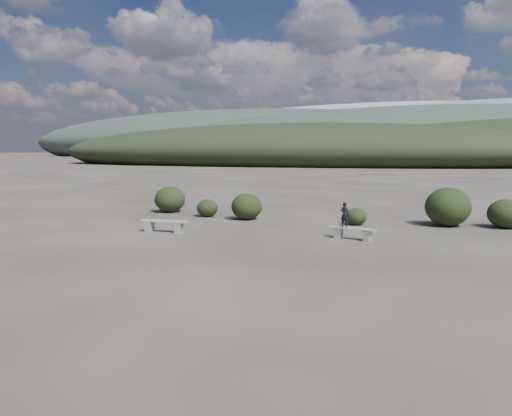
% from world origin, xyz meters
% --- Properties ---
extents(ground, '(1200.00, 1200.00, 0.00)m').
position_xyz_m(ground, '(0.00, 0.00, 0.00)').
color(ground, '#302B25').
rests_on(ground, ground).
extents(bench_left, '(1.78, 0.53, 0.44)m').
position_xyz_m(bench_left, '(-4.20, 4.04, 0.27)').
color(bench_left, slate).
rests_on(bench_left, ground).
extents(bench_right, '(1.62, 0.74, 0.40)m').
position_xyz_m(bench_right, '(2.52, 4.92, 0.24)').
color(bench_right, slate).
rests_on(bench_right, ground).
extents(seated_person, '(0.35, 0.28, 0.85)m').
position_xyz_m(seated_person, '(2.23, 5.00, 0.82)').
color(seated_person, black).
rests_on(seated_person, bench_right).
extents(shrub_a, '(0.96, 0.96, 0.79)m').
position_xyz_m(shrub_a, '(-4.60, 8.50, 0.39)').
color(shrub_a, black).
rests_on(shrub_a, ground).
extents(shrub_b, '(1.33, 1.33, 1.14)m').
position_xyz_m(shrub_b, '(-2.58, 8.22, 0.57)').
color(shrub_b, black).
rests_on(shrub_b, ground).
extents(shrub_c, '(0.85, 0.85, 0.68)m').
position_xyz_m(shrub_c, '(2.12, 8.24, 0.34)').
color(shrub_c, black).
rests_on(shrub_c, ground).
extents(shrub_d, '(1.75, 1.75, 1.53)m').
position_xyz_m(shrub_d, '(5.55, 9.23, 0.77)').
color(shrub_d, black).
rests_on(shrub_d, ground).
extents(shrub_e, '(1.35, 1.35, 1.12)m').
position_xyz_m(shrub_e, '(7.63, 9.41, 0.56)').
color(shrub_e, black).
rests_on(shrub_e, ground).
extents(shrub_f, '(1.47, 1.47, 1.25)m').
position_xyz_m(shrub_f, '(-7.01, 9.35, 0.62)').
color(shrub_f, black).
rests_on(shrub_f, ground).
extents(mountain_ridges, '(500.00, 400.00, 56.00)m').
position_xyz_m(mountain_ridges, '(-7.48, 339.06, 10.84)').
color(mountain_ridges, black).
rests_on(mountain_ridges, ground).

